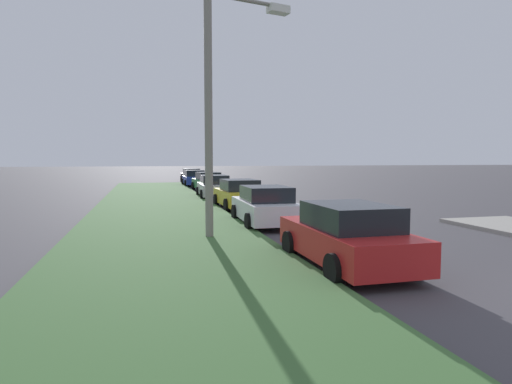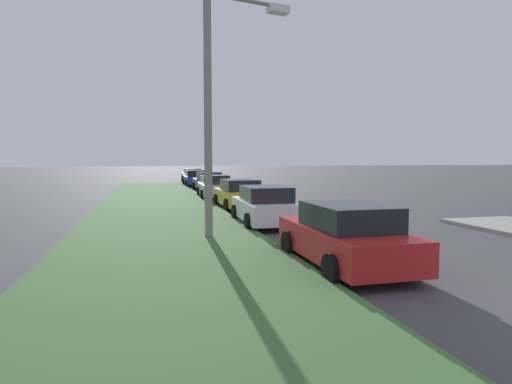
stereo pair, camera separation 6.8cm
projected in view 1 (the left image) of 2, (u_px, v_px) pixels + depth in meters
The scene contains 9 objects.
grass_median at pixel (164, 232), 14.31m from camera, with size 60.00×6.00×0.12m, color #3D6633.
parked_car_red at pixel (347, 236), 9.90m from camera, with size 4.31×2.03×1.47m.
parked_car_white at pixel (265, 206), 16.22m from camera, with size 4.35×2.12×1.47m.
parked_car_yellow at pixel (239, 194), 21.64m from camera, with size 4.33×2.08×1.47m.
parked_car_silver at pixel (214, 187), 27.46m from camera, with size 4.36×2.13×1.47m.
parked_car_green at pixel (208, 182), 33.58m from camera, with size 4.40×2.21×1.47m.
parked_car_blue at pixel (194, 178), 39.74m from camera, with size 4.31×2.04×1.47m.
parked_car_black at pixel (191, 176), 46.26m from camera, with size 4.32×2.05×1.47m.
streetlight at pixel (219, 96), 13.06m from camera, with size 0.88×2.85×7.50m.
Camera 1 is at (-4.48, 8.37, 2.48)m, focal length 30.25 mm.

